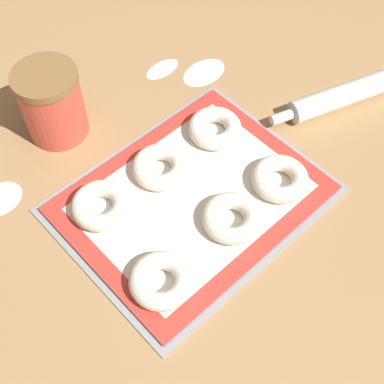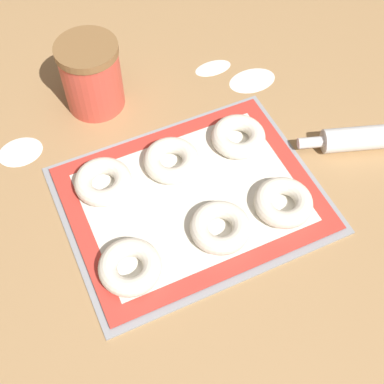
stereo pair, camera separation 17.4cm
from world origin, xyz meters
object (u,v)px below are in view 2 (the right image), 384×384
(bagel_back_left, at_px, (103,182))
(baking_tray, at_px, (192,199))
(bagel_back_right, at_px, (238,137))
(bagel_back_center, at_px, (171,160))
(flour_canister, at_px, (91,76))
(bagel_front_left, at_px, (130,267))
(bagel_front_right, at_px, (283,202))
(bagel_front_center, at_px, (219,228))

(bagel_back_left, bearing_deg, baking_tray, -32.71)
(bagel_back_left, xyz_separation_m, bagel_back_right, (0.28, -0.01, 0.00))
(bagel_back_right, bearing_deg, bagel_back_center, 179.67)
(flour_canister, bearing_deg, bagel_back_left, -105.23)
(bagel_front_left, relative_size, bagel_back_left, 1.00)
(baking_tray, distance_m, bagel_back_center, 0.09)
(bagel_front_left, distance_m, bagel_back_left, 0.18)
(bagel_front_left, height_order, bagel_back_left, same)
(baking_tray, height_order, bagel_front_left, bagel_front_left)
(baking_tray, bearing_deg, bagel_back_left, 147.29)
(bagel_front_right, height_order, flour_canister, flour_canister)
(bagel_front_center, xyz_separation_m, bagel_back_left, (-0.15, 0.18, 0.00))
(bagel_front_right, bearing_deg, bagel_back_center, 130.12)
(baking_tray, relative_size, bagel_back_center, 4.39)
(baking_tray, relative_size, bagel_front_right, 4.39)
(bagel_front_center, relative_size, bagel_front_right, 1.00)
(flour_canister, bearing_deg, bagel_back_right, -46.75)
(bagel_front_right, bearing_deg, bagel_back_left, 147.33)
(baking_tray, height_order, bagel_front_right, bagel_front_right)
(bagel_front_left, bearing_deg, bagel_back_left, 84.69)
(bagel_back_left, distance_m, bagel_back_center, 0.13)
(bagel_front_left, relative_size, flour_canister, 0.71)
(bagel_back_right, bearing_deg, bagel_back_left, 178.33)
(bagel_front_center, height_order, bagel_back_right, same)
(bagel_back_left, xyz_separation_m, bagel_back_center, (0.13, -0.01, 0.00))
(baking_tray, bearing_deg, bagel_front_center, -83.18)
(baking_tray, xyz_separation_m, bagel_back_right, (0.14, 0.08, 0.02))
(bagel_back_center, distance_m, bagel_back_right, 0.14)
(bagel_back_left, bearing_deg, bagel_front_left, -95.31)
(bagel_front_right, bearing_deg, bagel_front_left, -179.10)
(bagel_front_center, height_order, bagel_back_center, same)
(bagel_back_center, bearing_deg, bagel_front_right, -49.88)
(baking_tray, distance_m, bagel_back_right, 0.16)
(bagel_back_center, height_order, flour_canister, flour_canister)
(bagel_front_left, height_order, bagel_front_center, same)
(flour_canister, bearing_deg, bagel_back_center, -72.15)
(baking_tray, xyz_separation_m, bagel_front_left, (-0.16, -0.09, 0.02))
(bagel_back_center, bearing_deg, bagel_front_center, -84.69)
(bagel_front_center, relative_size, bagel_back_left, 1.00)
(bagel_front_left, relative_size, bagel_back_center, 1.00)
(bagel_front_center, bearing_deg, bagel_back_right, 53.25)
(bagel_back_right, height_order, flour_canister, flour_canister)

